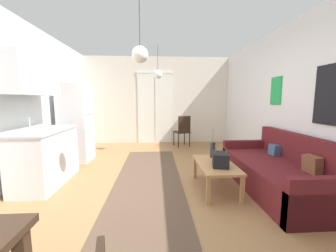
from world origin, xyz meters
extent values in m
cube|color=#996D44|center=(0.00, 0.00, -0.05)|extent=(5.10, 7.49, 0.10)
cube|color=silver|center=(0.00, 3.49, 1.35)|extent=(4.70, 0.10, 2.71)
cube|color=white|center=(-0.36, 3.43, 1.09)|extent=(0.52, 0.02, 2.19)
cube|color=white|center=(0.18, 3.43, 1.09)|extent=(0.52, 0.02, 2.19)
cube|color=white|center=(-0.09, 3.43, 2.22)|extent=(1.14, 0.03, 0.06)
cube|color=silver|center=(2.30, 0.00, 1.35)|extent=(0.10, 7.09, 2.71)
cube|color=green|center=(2.24, 0.75, 1.55)|extent=(0.02, 0.32, 0.52)
cube|color=orange|center=(-2.24, 0.94, 1.76)|extent=(0.02, 0.32, 0.40)
cube|color=brown|center=(-0.19, 0.35, 0.01)|extent=(1.10, 3.72, 0.01)
cube|color=#5B191E|center=(1.75, -0.17, 0.21)|extent=(0.94, 2.05, 0.42)
cube|color=#5B191E|center=(2.14, -0.17, 0.42)|extent=(0.15, 2.05, 0.84)
cube|color=#5B191E|center=(1.75, -1.14, 0.29)|extent=(0.94, 0.11, 0.58)
cube|color=#5B191E|center=(1.75, 0.80, 0.29)|extent=(0.94, 0.11, 0.58)
cube|color=brown|center=(1.99, -0.60, 0.53)|extent=(0.15, 0.23, 0.24)
cube|color=#3D5B7F|center=(2.00, 0.28, 0.51)|extent=(0.14, 0.19, 0.19)
cube|color=#B27F4C|center=(0.85, -0.10, 0.39)|extent=(0.54, 1.00, 0.04)
cube|color=#B27F4C|center=(0.62, -0.56, 0.19)|extent=(0.05, 0.05, 0.38)
cube|color=#B27F4C|center=(1.08, -0.56, 0.19)|extent=(0.05, 0.05, 0.38)
cube|color=#B27F4C|center=(0.62, 0.36, 0.19)|extent=(0.05, 0.05, 0.38)
cube|color=#B27F4C|center=(1.08, 0.36, 0.19)|extent=(0.05, 0.05, 0.38)
cylinder|color=#2D2D33|center=(0.89, 0.22, 0.54)|extent=(0.09, 0.09, 0.26)
cylinder|color=#477F42|center=(0.89, 0.22, 0.78)|extent=(0.01, 0.01, 0.22)
cube|color=black|center=(0.88, -0.25, 0.51)|extent=(0.28, 0.32, 0.20)
torus|color=brown|center=(0.88, -0.25, 0.63)|extent=(0.18, 0.01, 0.18)
cube|color=white|center=(-1.84, 1.57, 0.86)|extent=(0.60, 0.63, 1.73)
cube|color=#4C4C51|center=(-1.54, 1.57, 1.05)|extent=(0.01, 0.61, 0.01)
cylinder|color=#B7BABF|center=(-1.53, 1.39, 1.26)|extent=(0.02, 0.02, 0.24)
cylinder|color=#B7BABF|center=(-1.53, 1.39, 0.74)|extent=(0.02, 0.02, 0.38)
cube|color=silver|center=(-1.86, 0.28, 0.43)|extent=(0.56, 1.23, 0.87)
cube|color=#B7BABF|center=(-1.86, 0.28, 0.88)|extent=(0.59, 1.26, 0.03)
cube|color=#999BA0|center=(-1.86, 0.29, 0.84)|extent=(0.36, 0.40, 0.10)
cylinder|color=#B7BABF|center=(-2.07, 0.29, 1.00)|extent=(0.02, 0.02, 0.20)
cube|color=silver|center=(-1.97, 0.28, 1.75)|extent=(0.32, 1.11, 0.61)
cylinder|color=black|center=(0.82, 3.10, 0.21)|extent=(0.03, 0.03, 0.42)
cylinder|color=black|center=(0.48, 2.99, 0.21)|extent=(0.03, 0.03, 0.42)
cylinder|color=black|center=(0.93, 2.77, 0.21)|extent=(0.03, 0.03, 0.42)
cylinder|color=black|center=(0.58, 2.66, 0.21)|extent=(0.03, 0.03, 0.42)
cube|color=black|center=(0.70, 2.88, 0.43)|extent=(0.52, 0.51, 0.04)
cube|color=black|center=(0.76, 2.71, 0.67)|extent=(0.37, 0.15, 0.48)
cylinder|color=black|center=(-0.26, -0.26, 2.39)|extent=(0.01, 0.01, 0.63)
sphere|color=white|center=(-0.26, -0.26, 1.97)|extent=(0.22, 0.22, 0.22)
cylinder|color=black|center=(0.00, 2.07, 2.40)|extent=(0.01, 0.01, 0.60)
sphere|color=white|center=(0.00, 2.07, 1.99)|extent=(0.22, 0.22, 0.22)
camera|label=1|loc=(-0.06, -3.07, 1.37)|focal=21.81mm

